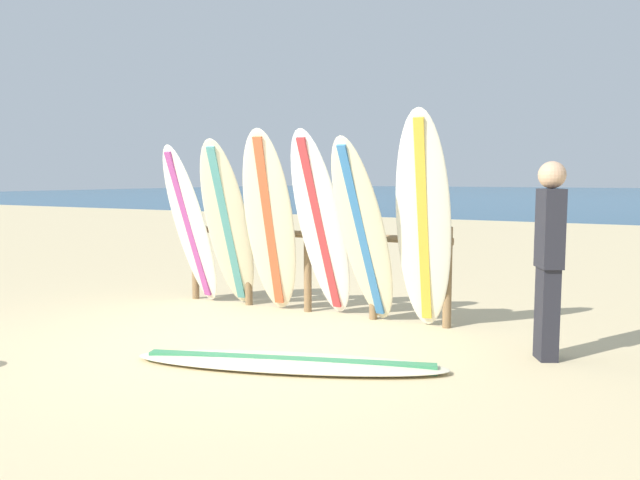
# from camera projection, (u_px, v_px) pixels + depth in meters

# --- Properties ---
(ground_plane) EXTENTS (120.00, 120.00, 0.00)m
(ground_plane) POSITION_uv_depth(u_px,v_px,m) (233.00, 344.00, 5.82)
(ground_plane) COLOR #D3BC8C
(ocean_water) EXTENTS (120.00, 80.00, 0.01)m
(ocean_water) POSITION_uv_depth(u_px,v_px,m) (612.00, 194.00, 56.68)
(ocean_water) COLOR navy
(ocean_water) RESTS_ON ground
(surfboard_rack) EXTENTS (3.40, 0.09, 1.05)m
(surfboard_rack) POSITION_uv_depth(u_px,v_px,m) (308.00, 256.00, 7.17)
(surfboard_rack) COLOR olive
(surfboard_rack) RESTS_ON ground
(surfboard_leaning_far_left) EXTENTS (0.70, 0.79, 1.94)m
(surfboard_leaning_far_left) POSITION_uv_depth(u_px,v_px,m) (190.00, 225.00, 7.55)
(surfboard_leaning_far_left) COLOR white
(surfboard_leaning_far_left) RESTS_ON ground
(surfboard_leaning_left) EXTENTS (0.70, 1.01, 1.98)m
(surfboard_leaning_left) POSITION_uv_depth(u_px,v_px,m) (228.00, 226.00, 7.23)
(surfboard_leaning_left) COLOR beige
(surfboard_leaning_left) RESTS_ON ground
(surfboard_leaning_center_left) EXTENTS (0.69, 0.82, 2.08)m
(surfboard_leaning_center_left) POSITION_uv_depth(u_px,v_px,m) (270.00, 223.00, 6.98)
(surfboard_leaning_center_left) COLOR beige
(surfboard_leaning_center_left) RESTS_ON ground
(surfboard_leaning_center) EXTENTS (0.57, 0.94, 2.05)m
(surfboard_leaning_center) POSITION_uv_depth(u_px,v_px,m) (321.00, 226.00, 6.69)
(surfboard_leaning_center) COLOR white
(surfboard_leaning_center) RESTS_ON ground
(surfboard_leaning_center_right) EXTENTS (0.59, 1.03, 1.96)m
(surfboard_leaning_center_right) POSITION_uv_depth(u_px,v_px,m) (363.00, 234.00, 6.35)
(surfboard_leaning_center_right) COLOR beige
(surfboard_leaning_center_right) RESTS_ON ground
(surfboard_leaning_right) EXTENTS (0.63, 0.76, 2.21)m
(surfboard_leaning_right) POSITION_uv_depth(u_px,v_px,m) (423.00, 223.00, 6.16)
(surfboard_leaning_right) COLOR white
(surfboard_leaning_right) RESTS_ON ground
(surfboard_lying_on_sand) EXTENTS (2.66, 1.39, 0.08)m
(surfboard_lying_on_sand) POSITION_uv_depth(u_px,v_px,m) (289.00, 362.00, 5.12)
(surfboard_lying_on_sand) COLOR beige
(surfboard_lying_on_sand) RESTS_ON ground
(beachgoer_standing) EXTENTS (0.28, 0.32, 1.68)m
(beachgoer_standing) POSITION_uv_depth(u_px,v_px,m) (549.00, 252.00, 5.24)
(beachgoer_standing) COLOR #26262D
(beachgoer_standing) RESTS_ON ground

